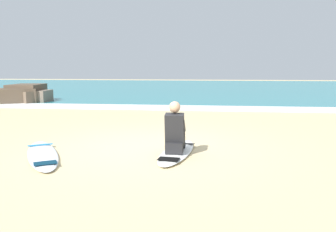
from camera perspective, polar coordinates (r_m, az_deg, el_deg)
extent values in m
plane|color=#CCB584|center=(6.91, -3.43, -5.40)|extent=(80.00, 80.00, 0.00)
cube|color=teal|center=(26.87, 4.32, 4.86)|extent=(80.00, 28.00, 0.10)
cube|color=white|center=(13.25, 1.60, 1.43)|extent=(80.00, 0.90, 0.11)
ellipsoid|color=white|center=(6.41, 1.56, -6.14)|extent=(0.78, 2.11, 0.07)
cube|color=black|center=(6.95, 2.61, -4.69)|extent=(0.49, 0.16, 0.01)
cube|color=black|center=(5.78, 0.10, -7.36)|extent=(0.39, 0.28, 0.01)
cube|color=#232326|center=(6.16, 1.08, -5.40)|extent=(0.32, 0.26, 0.20)
cylinder|color=#232326|center=(6.31, 0.35, -3.66)|extent=(0.15, 0.41, 0.43)
cylinder|color=#232326|center=(6.52, 0.43, -3.54)|extent=(0.12, 0.26, 0.42)
cube|color=#232326|center=(6.63, 0.45, -5.07)|extent=(0.10, 0.22, 0.05)
cylinder|color=#232326|center=(6.29, 2.16, -3.70)|extent=(0.15, 0.41, 0.43)
cylinder|color=#232326|center=(6.50, 2.44, -3.59)|extent=(0.12, 0.26, 0.42)
cube|color=#232326|center=(6.61, 2.52, -5.12)|extent=(0.10, 0.22, 0.05)
cube|color=#232326|center=(6.12, 1.13, -2.12)|extent=(0.34, 0.29, 0.57)
sphere|color=tan|center=(6.09, 1.17, 1.54)|extent=(0.21, 0.21, 0.21)
cylinder|color=#232326|center=(6.28, 0.00, -1.63)|extent=(0.09, 0.40, 0.31)
cylinder|color=#232326|center=(6.25, 2.54, -1.68)|extent=(0.09, 0.40, 0.31)
ellipsoid|color=silver|center=(6.65, -20.70, -6.16)|extent=(1.66, 2.31, 0.07)
cube|color=#1E7FB7|center=(7.29, -21.03, -4.63)|extent=(0.46, 0.33, 0.01)
cube|color=#0A2C40|center=(5.91, -20.27, -7.54)|extent=(0.44, 0.39, 0.01)
cube|color=#756656|center=(16.36, -21.21, 3.06)|extent=(0.95, 1.15, 0.62)
cube|color=brown|center=(16.74, -22.98, 3.53)|extent=(1.49, 1.88, 0.88)
cube|color=brown|center=(16.28, -24.68, 3.04)|extent=(2.08, 1.91, 0.73)
cube|color=brown|center=(16.03, -22.61, 2.87)|extent=(1.11, 1.10, 0.61)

